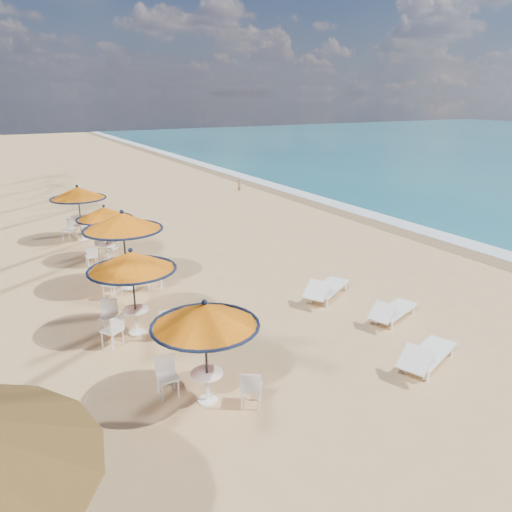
{
  "coord_description": "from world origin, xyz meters",
  "views": [
    {
      "loc": [
        -8.42,
        -8.19,
        6.1
      ],
      "look_at": [
        -1.16,
        4.95,
        1.2
      ],
      "focal_mm": 35.0,
      "sensor_mm": 36.0,
      "label": 1
    }
  ],
  "objects": [
    {
      "name": "station_0",
      "position": [
        -4.97,
        0.12,
        1.75
      ],
      "size": [
        2.2,
        2.2,
        2.29
      ],
      "color": "black",
      "rests_on": "ground"
    },
    {
      "name": "station_4",
      "position": [
        -4.91,
        13.92,
        1.79
      ],
      "size": [
        2.34,
        2.34,
        2.44
      ],
      "color": "black",
      "rests_on": "ground"
    },
    {
      "name": "person",
      "position": [
        6.28,
        20.67,
        0.42
      ],
      "size": [
        0.24,
        0.33,
        0.85
      ],
      "primitive_type": "imported",
      "rotation": [
        0.0,
        0.0,
        1.68
      ],
      "color": "#8A6746",
      "rests_on": "ground"
    },
    {
      "name": "station_2",
      "position": [
        -4.72,
        7.14,
        2.02
      ],
      "size": [
        2.54,
        2.54,
        2.65
      ],
      "color": "black",
      "rests_on": "ground"
    },
    {
      "name": "wetsand_band",
      "position": [
        8.4,
        10.0,
        0.0
      ],
      "size": [
        1.4,
        140.0,
        0.02
      ],
      "primitive_type": "cube",
      "color": "olive",
      "rests_on": "ground"
    },
    {
      "name": "station_3",
      "position": [
        -4.63,
        10.43,
        1.6
      ],
      "size": [
        2.1,
        2.1,
        2.19
      ],
      "color": "black",
      "rests_on": "ground"
    },
    {
      "name": "ground",
      "position": [
        0.0,
        0.0,
        0.0
      ],
      "size": [
        160.0,
        160.0,
        0.0
      ],
      "primitive_type": "plane",
      "color": "tan",
      "rests_on": "ground"
    },
    {
      "name": "lounger_near",
      "position": [
        -0.0,
        -1.13,
        0.34
      ],
      "size": [
        2.15,
        1.33,
        0.74
      ],
      "rotation": [
        0.0,
        0.0,
        0.36
      ],
      "color": "white",
      "rests_on": "ground"
    },
    {
      "name": "station_1",
      "position": [
        -5.42,
        3.86,
        1.74
      ],
      "size": [
        2.28,
        2.28,
        2.38
      ],
      "color": "black",
      "rests_on": "ground"
    },
    {
      "name": "foam_strip",
      "position": [
        9.3,
        10.0,
        0.0
      ],
      "size": [
        1.2,
        140.0,
        0.04
      ],
      "primitive_type": "cube",
      "color": "white",
      "rests_on": "ground"
    },
    {
      "name": "lounger_far",
      "position": [
        0.41,
        3.32,
        0.36
      ],
      "size": [
        2.19,
        1.66,
        0.77
      ],
      "rotation": [
        0.0,
        0.0,
        0.53
      ],
      "color": "white",
      "rests_on": "ground"
    },
    {
      "name": "lounger_mid",
      "position": [
        1.09,
        1.13,
        0.32
      ],
      "size": [
        2.01,
        1.23,
        0.69
      ],
      "rotation": [
        0.0,
        0.0,
        0.35
      ],
      "color": "white",
      "rests_on": "ground"
    }
  ]
}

